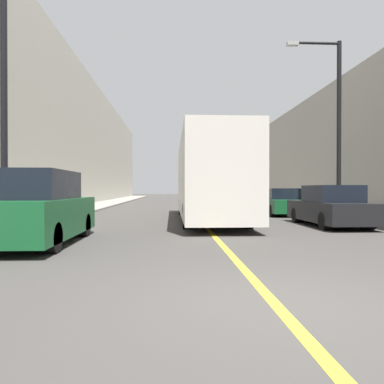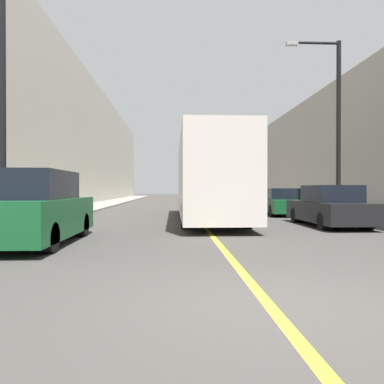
% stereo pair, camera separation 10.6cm
% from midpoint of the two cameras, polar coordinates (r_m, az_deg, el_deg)
% --- Properties ---
extents(ground_plane, '(200.00, 200.00, 0.00)m').
position_cam_midpoint_polar(ground_plane, '(4.85, 12.14, -16.37)').
color(ground_plane, '#3F3D3A').
extents(sidewalk_left, '(2.77, 72.00, 0.13)m').
position_cam_midpoint_polar(sidewalk_left, '(35.04, -12.79, -1.73)').
color(sidewalk_left, gray).
rests_on(sidewalk_left, ground).
extents(sidewalk_right, '(2.77, 72.00, 0.13)m').
position_cam_midpoint_polar(sidewalk_right, '(35.53, 10.98, -1.70)').
color(sidewalk_right, gray).
rests_on(sidewalk_right, ground).
extents(building_row_left, '(4.00, 72.00, 11.73)m').
position_cam_midpoint_polar(building_row_left, '(36.03, -18.16, 7.56)').
color(building_row_left, '#B7B2A3').
rests_on(building_row_left, ground).
extents(building_row_right, '(4.00, 72.00, 8.03)m').
position_cam_midpoint_polar(building_row_right, '(36.55, 16.17, 4.55)').
color(building_row_right, gray).
rests_on(building_row_right, ground).
extents(road_center_line, '(0.16, 72.00, 0.01)m').
position_cam_midpoint_polar(road_center_line, '(34.53, -0.82, -1.85)').
color(road_center_line, gold).
rests_on(road_center_line, ground).
extents(bus, '(2.48, 11.81, 3.56)m').
position_cam_midpoint_polar(bus, '(16.82, 2.52, 2.12)').
color(bus, silver).
rests_on(bus, ground).
extents(parked_suv_left, '(1.91, 4.72, 1.86)m').
position_cam_midpoint_polar(parked_suv_left, '(10.29, -22.59, -2.57)').
color(parked_suv_left, '#145128').
rests_on(parked_suv_left, ground).
extents(car_right_near, '(1.83, 4.68, 1.54)m').
position_cam_midpoint_polar(car_right_near, '(15.11, 20.37, -2.25)').
color(car_right_near, black).
rests_on(car_right_near, ground).
extents(car_right_mid, '(1.82, 4.56, 1.44)m').
position_cam_midpoint_polar(car_right_mid, '(20.79, 13.45, -1.61)').
color(car_right_mid, '#145128').
rests_on(car_right_mid, ground).
extents(street_lamp_left, '(2.46, 0.24, 8.20)m').
position_cam_midpoint_polar(street_lamp_left, '(12.70, -25.89, 15.70)').
color(street_lamp_left, black).
rests_on(street_lamp_left, sidewalk_left).
extents(street_lamp_right, '(2.46, 0.24, 7.84)m').
position_cam_midpoint_polar(street_lamp_right, '(18.09, 21.01, 10.52)').
color(street_lamp_right, black).
rests_on(street_lamp_right, sidewalk_right).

